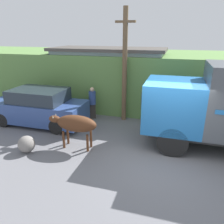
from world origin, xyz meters
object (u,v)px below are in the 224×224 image
Objects in this scene: pedestrian_on_hill at (92,102)px; utility_pole at (125,65)px; parked_suv at (38,107)px; roadside_rock at (27,144)px; brown_cow at (75,124)px.

utility_pole is at bearing 164.42° from pedestrian_on_hill.
parked_suv reaches higher than roadside_rock.
utility_pole is (3.73, 1.65, 1.89)m from parked_suv.
utility_pole is (1.56, 0.25, 1.83)m from pedestrian_on_hill.
pedestrian_on_hill is (2.17, 1.40, 0.06)m from parked_suv.
roadside_rock is (-2.64, -4.09, -2.40)m from utility_pole.
roadside_rock is at bearing -164.31° from brown_cow.
parked_suv reaches higher than pedestrian_on_hill.
brown_cow reaches higher than roadside_rock.
brown_cow is 1.18× the size of pedestrian_on_hill.
parked_suv is at bearing 113.93° from roadside_rock.
pedestrian_on_hill is at bearing 74.20° from roadside_rock.
pedestrian_on_hill is 2.42m from utility_pole.
brown_cow is at bearing -32.10° from parked_suv.
utility_pole reaches higher than pedestrian_on_hill.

